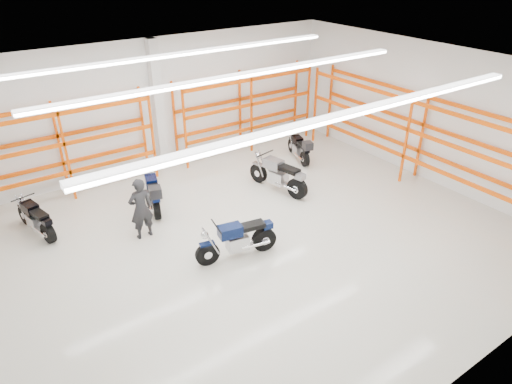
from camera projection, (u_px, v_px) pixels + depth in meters
ground at (253, 238)px, 12.59m from camera, size 14.00×14.00×0.00m
room_shell at (252, 125)px, 11.05m from camera, size 14.02×12.02×4.51m
motorcycle_main at (240, 239)px, 11.65m from camera, size 2.19×0.82×1.08m
motorcycle_back_a at (36, 220)px, 12.57m from camera, size 0.76×1.96×0.98m
motorcycle_back_b at (153, 194)px, 13.73m from camera, size 0.96×2.16×1.13m
motorcycle_back_c at (280, 176)px, 14.77m from camera, size 0.85×2.34×1.16m
motorcycle_back_d at (300, 149)px, 16.90m from camera, size 0.89×1.93×1.01m
standing_man at (141, 209)px, 12.26m from camera, size 0.66×0.45×1.78m
structural_column at (158, 106)px, 15.73m from camera, size 0.32×0.32×4.50m
pallet_racking_back_left at (61, 143)px, 14.00m from camera, size 5.67×0.87×3.00m
pallet_racking_back_right at (246, 104)px, 17.41m from camera, size 5.67×0.87×3.00m
pallet_racking_side at (416, 129)px, 14.97m from camera, size 0.87×9.07×3.00m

